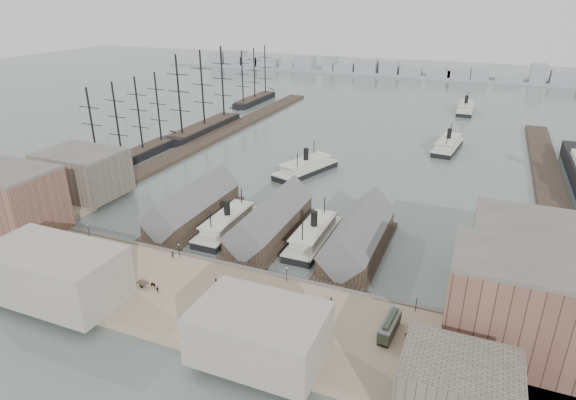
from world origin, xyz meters
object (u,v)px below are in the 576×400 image
at_px(tram, 390,327).
at_px(horse_cart_right, 269,307).
at_px(horse_cart_center, 150,285).
at_px(ferry_docked_west, 228,223).
at_px(horse_cart_left, 77,245).

height_order(tram, horse_cart_right, tram).
bearing_deg(horse_cart_right, horse_cart_center, 67.28).
distance_m(ferry_docked_west, horse_cart_left, 41.45).
xyz_separation_m(tram, horse_cart_left, (-84.72, 3.36, -0.98)).
xyz_separation_m(horse_cart_center, horse_cart_right, (29.11, 2.66, -0.04)).
height_order(horse_cart_left, horse_cart_center, horse_cart_center).
relative_size(ferry_docked_west, tram, 2.86).
xyz_separation_m(tram, horse_cart_center, (-54.64, -4.81, -0.96)).
bearing_deg(horse_cart_left, tram, -94.61).
xyz_separation_m(ferry_docked_west, horse_cart_left, (-30.44, -28.13, 0.41)).
xyz_separation_m(tram, horse_cart_right, (-25.53, -2.15, -1.00)).
bearing_deg(horse_cart_right, horse_cart_left, 56.75).
relative_size(horse_cart_left, horse_cart_right, 0.99).
distance_m(horse_cart_center, horse_cart_right, 29.23).
bearing_deg(ferry_docked_west, horse_cart_left, -137.26).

